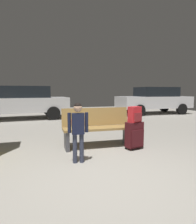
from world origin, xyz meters
The scene contains 7 objects.
ground_plane centered at (0.00, 4.00, -0.05)m, with size 18.00×18.00×0.10m, color gray.
bench centered at (0.32, 1.73, 0.44)m, with size 1.62×0.58×0.89m.
suitcase centered at (1.03, 1.28, 0.32)m, with size 0.42×0.31×0.60m.
backpack_bright centered at (1.03, 1.28, 0.77)m, with size 0.32×0.27×0.34m.
child centered at (-0.32, 0.83, 0.66)m, with size 0.36×0.22×1.08m.
parked_car_side centered at (5.43, 7.24, 0.81)m, with size 4.13×1.86×1.51m.
parked_car_far centered at (-1.58, 7.17, 0.81)m, with size 4.18×1.96×1.51m.
Camera 1 is at (-1.02, -2.54, 1.27)m, focal length 31.60 mm.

